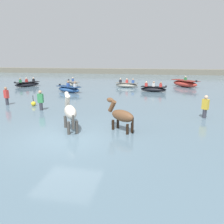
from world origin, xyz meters
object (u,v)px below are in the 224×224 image
at_px(boat_near_starboard, 127,85).
at_px(boat_near_port, 153,89).
at_px(boat_mid_channel, 72,84).
at_px(boat_distant_west, 27,84).
at_px(person_spectator_far, 41,103).
at_px(boat_distant_east, 69,89).
at_px(person_onlooker_right, 7,98).
at_px(person_wading_close, 205,110).
at_px(channel_buoy, 33,104).
at_px(horse_lead_bay, 121,116).
at_px(boat_mid_outer, 185,83).
at_px(horse_trailing_pinto, 70,113).

relative_size(boat_near_starboard, boat_near_port, 1.04).
height_order(boat_mid_channel, boat_near_starboard, boat_mid_channel).
height_order(boat_distant_west, person_spectator_far, person_spectator_far).
relative_size(boat_distant_east, boat_mid_channel, 1.14).
bearing_deg(boat_distant_west, person_onlooker_right, -65.48).
bearing_deg(person_wading_close, channel_buoy, 174.37).
bearing_deg(horse_lead_bay, boat_mid_outer, 74.40).
bearing_deg(boat_distant_east, person_wading_close, -34.65).
bearing_deg(boat_mid_outer, boat_mid_channel, -172.09).
distance_m(horse_trailing_pinto, boat_mid_outer, 18.23).
bearing_deg(channel_buoy, boat_mid_outer, 48.49).
xyz_separation_m(horse_trailing_pinto, person_spectator_far, (-3.18, 3.25, -0.32)).
bearing_deg(person_spectator_far, channel_buoy, 137.13).
xyz_separation_m(horse_lead_bay, person_spectator_far, (-5.39, 2.94, -0.19)).
xyz_separation_m(boat_mid_outer, boat_near_port, (-3.39, -4.48, -0.09)).
distance_m(person_spectator_far, channel_buoy, 1.56).
relative_size(boat_mid_outer, boat_near_port, 1.40).
xyz_separation_m(boat_near_starboard, person_wading_close, (5.68, -11.87, 0.18)).
distance_m(person_spectator_far, person_wading_close, 9.40).
distance_m(horse_lead_bay, channel_buoy, 7.66).
bearing_deg(boat_mid_outer, boat_near_starboard, -164.40).
bearing_deg(boat_distant_west, person_wading_close, -31.81).
bearing_deg(boat_near_starboard, boat_mid_channel, 179.90).
relative_size(boat_distant_west, channel_buoy, 3.88).
bearing_deg(boat_distant_east, boat_near_starboard, 43.25).
bearing_deg(horse_trailing_pinto, horse_lead_bay, 8.05).
distance_m(boat_mid_outer, boat_near_port, 5.62).
bearing_deg(channel_buoy, horse_trailing_pinto, -44.94).
relative_size(horse_lead_bay, person_onlooker_right, 1.09).
bearing_deg(person_spectator_far, boat_mid_channel, 102.17).
bearing_deg(boat_distant_east, boat_mid_channel, 107.15).
relative_size(person_wading_close, channel_buoy, 2.30).
xyz_separation_m(horse_lead_bay, boat_near_starboard, (-1.67, 14.82, -0.37)).
relative_size(boat_near_port, person_onlooker_right, 1.54).
bearing_deg(boat_mid_outer, boat_distant_west, -169.44).
distance_m(boat_near_port, person_spectator_far, 11.31).
xyz_separation_m(person_wading_close, channel_buoy, (-10.53, 1.04, -0.30)).
relative_size(boat_distant_west, boat_near_port, 1.10).
bearing_deg(boat_near_starboard, boat_near_port, -43.05).
distance_m(boat_near_starboard, boat_mid_outer, 6.54).
relative_size(person_onlooker_right, person_wading_close, 1.00).
relative_size(boat_mid_channel, person_onlooker_right, 1.51).
bearing_deg(person_onlooker_right, boat_distant_west, 114.52).
xyz_separation_m(boat_near_starboard, boat_near_port, (2.91, -2.72, -0.00)).
xyz_separation_m(boat_near_starboard, person_onlooker_right, (-6.80, -10.84, 0.18)).
height_order(boat_mid_channel, person_spectator_far, person_spectator_far).
bearing_deg(horse_trailing_pinto, boat_near_port, 74.47).
bearing_deg(horse_lead_bay, boat_distant_east, 122.57).
distance_m(horse_lead_bay, boat_distant_east, 12.16).
xyz_separation_m(horse_trailing_pinto, boat_mid_outer, (6.84, 16.89, -0.42)).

